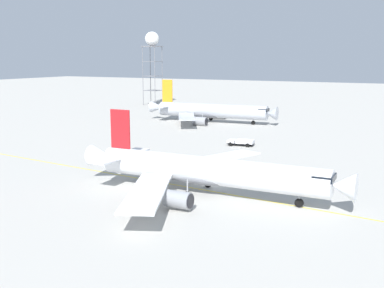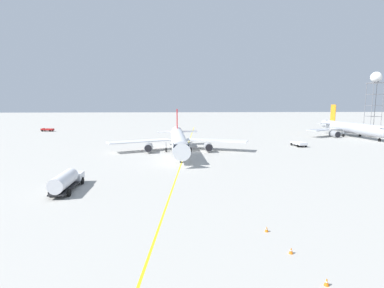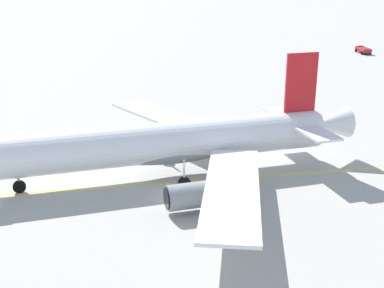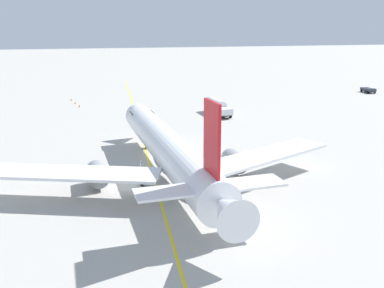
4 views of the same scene
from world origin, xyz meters
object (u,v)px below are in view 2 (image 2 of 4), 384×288
Objects in this scene: pushback_tug_truck at (299,144)px; airliner_secondary at (354,129)px; safety_cone_mid at (291,251)px; ops_pickup_truck at (47,130)px; radar_tower at (376,81)px; fuel_tanker_truck at (66,180)px; airliner_main at (179,140)px; safety_cone_near at (267,229)px; safety_cone_far at (327,282)px.

airliner_secondary is at bearing -61.88° from pushback_tug_truck.
airliner_secondary is at bearing -124.46° from safety_cone_mid.
radar_tower is at bearing -162.59° from ops_pickup_truck.
airliner_main is at bearing -28.28° from fuel_tanker_truck.
airliner_secondary reaches higher than fuel_tanker_truck.
ops_pickup_truck is at bearing -136.66° from airliner_main.
airliner_secondary reaches higher than airliner_main.
pushback_tug_truck is 10.41× the size of safety_cone_mid.
ops_pickup_truck reaches higher than safety_cone_near.
safety_cone_near is 1.00× the size of safety_cone_far.
airliner_main is 52.37m from safety_cone_mid.
fuel_tanker_truck is (81.58, 62.14, -1.53)m from airliner_secondary.
safety_cone_mid is (-0.77, 4.33, 0.00)m from safety_cone_near.
ops_pickup_truck is at bearing -107.06° from airliner_secondary.
airliner_main reaches higher than safety_cone_mid.
radar_tower reaches higher than safety_cone_mid.
safety_cone_far is (25.43, 64.67, -0.54)m from pushback_tug_truck.
radar_tower reaches higher than airliner_main.
airliner_main is 125.13m from radar_tower.
ops_pickup_truck is (122.19, -28.13, -2.30)m from airliner_secondary.
safety_cone_mid is (-66.30, 109.57, -0.53)m from ops_pickup_truck.
pushback_tug_truck is (-92.52, 49.36, 0.00)m from ops_pickup_truck.
fuel_tanker_truck is 0.33× the size of radar_tower.
radar_tower is (-35.62, -41.69, 20.44)m from airliner_secondary.
airliner_secondary is 6.58× the size of ops_pickup_truck.
safety_cone_mid is (55.89, 81.44, -2.84)m from airliner_secondary.
pushback_tug_truck is (-51.90, -40.91, -0.77)m from fuel_tanker_truck.
radar_tower is (-65.30, -62.93, 22.74)m from pushback_tug_truck.
fuel_tanker_truck is 32.16m from safety_cone_mid.
safety_cone_far is at bearing 132.96° from ops_pickup_truck.
airliner_secondary is at bearing -126.31° from safety_cone_near.
ops_pickup_truck is 10.60× the size of safety_cone_near.
ops_pickup_truck reaches higher than safety_cone_far.
airliner_main reaches higher than fuel_tanker_truck.
fuel_tanker_truck is 35.60m from safety_cone_far.
radar_tower is at bearing -126.62° from safety_cone_mid.
safety_cone_far is at bearing 100.04° from safety_cone_near.
ops_pickup_truck is 10.60× the size of safety_cone_mid.
airliner_secondary is 1.37× the size of radar_tower.
pushback_tug_truck is 69.49m from safety_cone_far.
safety_cone_far is (-1.56, 8.79, 0.00)m from safety_cone_near.
airliner_secondary is at bearing 179.53° from ops_pickup_truck.
fuel_tanker_truck is 98.99m from ops_pickup_truck.
airliner_main is 69.61× the size of safety_cone_mid.
airliner_secondary is 102.56m from fuel_tanker_truck.
airliner_secondary is 125.41m from ops_pickup_truck.
fuel_tanker_truck is at bearing -41.91° from safety_cone_far.
pushback_tug_truck is at bearing -52.69° from fuel_tanker_truck.
pushback_tug_truck reaches higher than safety_cone_far.
airliner_main is at bearing 147.09° from ops_pickup_truck.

